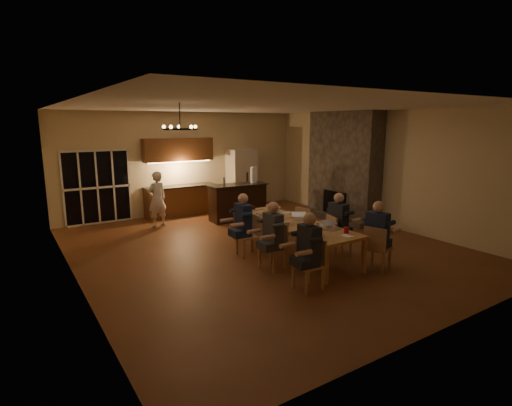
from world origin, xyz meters
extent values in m
plane|color=brown|center=(0.00, 0.00, 0.00)|extent=(9.00, 9.00, 0.00)
cube|color=beige|center=(0.00, 4.52, 1.60)|extent=(8.00, 0.04, 3.20)
cube|color=beige|center=(-4.02, 0.00, 1.60)|extent=(0.04, 9.00, 3.20)
cube|color=beige|center=(4.02, 0.00, 1.60)|extent=(0.04, 9.00, 3.20)
cube|color=white|center=(0.00, 0.00, 3.22)|extent=(8.00, 9.00, 0.04)
cube|color=black|center=(-2.70, 4.47, 1.05)|extent=(1.86, 0.08, 2.10)
cube|color=#62574D|center=(3.70, 1.20, 1.60)|extent=(0.58, 2.50, 3.20)
cube|color=beige|center=(1.90, 4.15, 1.00)|extent=(0.90, 0.68, 2.00)
cube|color=tan|center=(0.23, -0.80, 0.38)|extent=(1.10, 3.32, 0.75)
cube|color=black|center=(0.89, 2.69, 0.54)|extent=(1.77, 0.75, 1.08)
imported|color=silver|center=(-1.39, 3.24, 0.78)|extent=(0.64, 0.50, 1.55)
torus|color=black|center=(-2.28, -0.81, 2.75)|extent=(0.60, 0.60, 0.03)
cylinder|color=silver|center=(0.12, -1.33, 0.80)|extent=(0.08, 0.08, 0.10)
cylinder|color=silver|center=(0.33, -0.25, 0.80)|extent=(0.08, 0.08, 0.10)
cylinder|color=silver|center=(-0.12, 0.04, 0.80)|extent=(0.08, 0.08, 0.10)
cylinder|color=red|center=(0.56, -2.07, 0.81)|extent=(0.10, 0.10, 0.12)
cylinder|color=red|center=(-0.21, -0.45, 0.81)|extent=(0.10, 0.10, 0.12)
cylinder|color=#B2B2B7|center=(0.30, -1.53, 0.81)|extent=(0.07, 0.07, 0.12)
cylinder|color=#3F0F0C|center=(0.12, 0.59, 0.81)|extent=(0.07, 0.07, 0.12)
cylinder|color=silver|center=(0.60, -1.42, 0.76)|extent=(0.27, 0.27, 0.02)
cylinder|color=silver|center=(-0.09, -1.74, 0.76)|extent=(0.26, 0.26, 0.02)
cylinder|color=silver|center=(0.65, -0.02, 0.76)|extent=(0.23, 0.23, 0.02)
cube|color=white|center=(0.41, -2.23, 0.76)|extent=(0.17, 0.23, 0.01)
cylinder|color=#99999E|center=(0.41, 2.65, 1.20)|extent=(0.07, 0.07, 0.24)
cube|color=silver|center=(1.43, 2.65, 1.32)|extent=(0.18, 0.18, 0.48)
camera|label=1|loc=(-4.97, -7.41, 2.85)|focal=28.00mm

